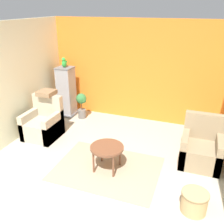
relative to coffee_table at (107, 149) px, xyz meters
The scene contains 12 objects.
ground_plane 1.25m from the coffee_table, 96.31° to the right, with size 20.00×20.00×0.00m, color #B2A893.
wall_back_accent 2.58m from the coffee_table, 93.05° to the left, with size 4.56×0.06×2.55m.
wall_left 2.60m from the coffee_table, 165.51° to the left, with size 0.06×3.57×2.55m.
area_rug 0.42m from the coffee_table, behind, with size 1.91×1.42×0.01m.
coffee_table is the anchor object (origin of this frame).
armchair_left 1.96m from the coffee_table, 159.82° to the left, with size 0.73×0.74×0.94m.
armchair_right 1.80m from the coffee_table, 26.71° to the left, with size 0.73×0.74×0.94m.
birdcage 2.76m from the coffee_table, 134.57° to the left, with size 0.45×0.45×1.34m.
parrot 2.94m from the coffee_table, 134.54° to the left, with size 0.12×0.22×0.26m.
potted_plant 2.41m from the coffee_table, 127.54° to the left, with size 0.30×0.27×0.69m.
wicker_basket 1.68m from the coffee_table, 18.25° to the right, with size 0.40×0.40×0.33m.
throw_pillow 2.13m from the coffee_table, 153.09° to the left, with size 0.36×0.36×0.10m.
Camera 1 is at (1.55, -2.43, 2.84)m, focal length 40.00 mm.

